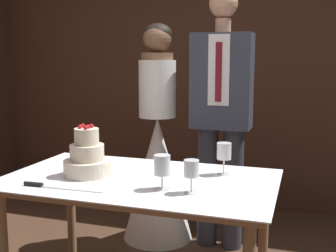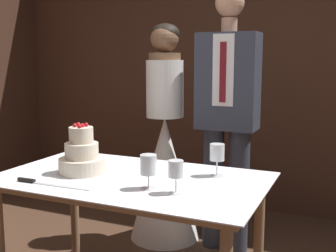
% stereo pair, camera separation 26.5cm
% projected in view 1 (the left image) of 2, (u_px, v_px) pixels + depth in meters
% --- Properties ---
extents(wall_back, '(4.89, 0.12, 2.67)m').
position_uv_depth(wall_back, '(223.00, 65.00, 3.95)').
color(wall_back, '#472B1E').
rests_on(wall_back, ground_plane).
extents(cake_table, '(1.43, 0.84, 0.77)m').
position_uv_depth(cake_table, '(139.00, 193.00, 2.24)').
color(cake_table, '#8E6B4C').
rests_on(cake_table, ground_plane).
extents(tiered_cake, '(0.26, 0.26, 0.28)m').
position_uv_depth(tiered_cake, '(87.00, 158.00, 2.28)').
color(tiered_cake, beige).
rests_on(tiered_cake, cake_table).
extents(cake_knife, '(0.43, 0.04, 0.02)m').
position_uv_depth(cake_knife, '(48.00, 186.00, 2.06)').
color(cake_knife, silver).
rests_on(cake_knife, cake_table).
extents(wine_glass_near, '(0.08, 0.08, 0.17)m').
position_uv_depth(wine_glass_near, '(162.00, 167.00, 2.02)').
color(wine_glass_near, silver).
rests_on(wine_glass_near, cake_table).
extents(wine_glass_middle, '(0.07, 0.07, 0.16)m').
position_uv_depth(wine_glass_middle, '(191.00, 170.00, 1.97)').
color(wine_glass_middle, silver).
rests_on(wine_glass_middle, cake_table).
extents(wine_glass_far, '(0.08, 0.08, 0.18)m').
position_uv_depth(wine_glass_far, '(224.00, 152.00, 2.28)').
color(wine_glass_far, silver).
rests_on(wine_glass_far, cake_table).
extents(bride, '(0.54, 0.54, 1.65)m').
position_uv_depth(bride, '(158.00, 161.00, 3.25)').
color(bride, white).
rests_on(bride, ground_plane).
extents(groom, '(0.42, 0.25, 1.87)m').
position_uv_depth(groom, '(221.00, 108.00, 3.03)').
color(groom, '#333847').
rests_on(groom, ground_plane).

